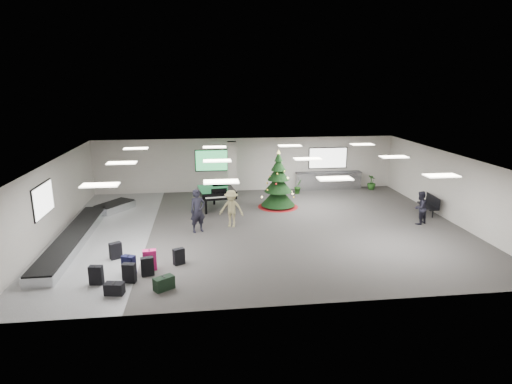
{
  "coord_description": "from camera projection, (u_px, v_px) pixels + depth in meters",
  "views": [
    {
      "loc": [
        -2.55,
        -18.24,
        6.46
      ],
      "look_at": [
        -0.19,
        1.0,
        1.43
      ],
      "focal_mm": 30.0,
      "sensor_mm": 36.0,
      "label": 1
    }
  ],
  "objects": [
    {
      "name": "christmas_tree",
      "position": [
        278.0,
        188.0,
        22.44
      ],
      "size": [
        2.14,
        2.14,
        3.06
      ],
      "color": "#691109",
      "rests_on": "ground"
    },
    {
      "name": "suitcase_3",
      "position": [
        179.0,
        256.0,
        15.51
      ],
      "size": [
        0.46,
        0.38,
        0.62
      ],
      "rotation": [
        0.0,
        0.0,
        0.47
      ],
      "color": "black",
      "rests_on": "ground"
    },
    {
      "name": "navy_suitcase",
      "position": [
        129.0,
        265.0,
        14.7
      ],
      "size": [
        0.5,
        0.41,
        0.69
      ],
      "rotation": [
        0.0,
        0.0,
        -0.41
      ],
      "color": "black",
      "rests_on": "ground"
    },
    {
      "name": "service_counter",
      "position": [
        328.0,
        180.0,
        26.29
      ],
      "size": [
        4.05,
        0.65,
        1.08
      ],
      "color": "silver",
      "rests_on": "ground"
    },
    {
      "name": "suitcase_8",
      "position": [
        116.0,
        251.0,
        15.98
      ],
      "size": [
        0.49,
        0.43,
        0.65
      ],
      "rotation": [
        0.0,
        0.0,
        0.53
      ],
      "color": "black",
      "rests_on": "ground"
    },
    {
      "name": "bench",
      "position": [
        430.0,
        204.0,
        21.36
      ],
      "size": [
        0.63,
        1.53,
        0.95
      ],
      "rotation": [
        0.0,
        0.0,
        -0.08
      ],
      "color": "black",
      "rests_on": "ground"
    },
    {
      "name": "suitcase_0",
      "position": [
        129.0,
        273.0,
        14.1
      ],
      "size": [
        0.46,
        0.31,
        0.67
      ],
      "rotation": [
        0.0,
        0.0,
        -0.21
      ],
      "color": "black",
      "rests_on": "ground"
    },
    {
      "name": "ground",
      "position": [
        263.0,
        228.0,
        19.45
      ],
      "size": [
        18.0,
        18.0,
        0.0
      ],
      "primitive_type": "plane",
      "color": "#3E3B39",
      "rests_on": "ground"
    },
    {
      "name": "room_envelope",
      "position": [
        253.0,
        175.0,
        19.46
      ],
      "size": [
        18.02,
        14.02,
        3.21
      ],
      "color": "beige",
      "rests_on": "ground"
    },
    {
      "name": "suitcase_5",
      "position": [
        96.0,
        275.0,
        13.96
      ],
      "size": [
        0.46,
        0.29,
        0.66
      ],
      "rotation": [
        0.0,
        0.0,
        -0.14
      ],
      "color": "black",
      "rests_on": "ground"
    },
    {
      "name": "black_duffel",
      "position": [
        114.0,
        289.0,
        13.32
      ],
      "size": [
        0.63,
        0.42,
        0.4
      ],
      "rotation": [
        0.0,
        0.0,
        -0.18
      ],
      "color": "black",
      "rests_on": "ground"
    },
    {
      "name": "green_duffel",
      "position": [
        164.0,
        283.0,
        13.64
      ],
      "size": [
        0.71,
        0.62,
        0.45
      ],
      "rotation": [
        0.0,
        0.0,
        0.59
      ],
      "color": "black",
      "rests_on": "ground"
    },
    {
      "name": "potted_plant_right",
      "position": [
        372.0,
        182.0,
        26.25
      ],
      "size": [
        0.68,
        0.68,
        0.9
      ],
      "primitive_type": "imported",
      "rotation": [
        0.0,
        0.0,
        2.04
      ],
      "color": "#123A12",
      "rests_on": "ground"
    },
    {
      "name": "potted_plant_left",
      "position": [
        298.0,
        186.0,
        25.29
      ],
      "size": [
        0.6,
        0.57,
        0.86
      ],
      "primitive_type": "imported",
      "rotation": [
        0.0,
        0.0,
        0.54
      ],
      "color": "#123A12",
      "rests_on": "ground"
    },
    {
      "name": "pink_suitcase",
      "position": [
        150.0,
        260.0,
        15.03
      ],
      "size": [
        0.5,
        0.32,
        0.76
      ],
      "rotation": [
        0.0,
        0.0,
        0.11
      ],
      "color": "#E11D6E",
      "rests_on": "ground"
    },
    {
      "name": "suitcase_1",
      "position": [
        147.0,
        266.0,
        14.61
      ],
      "size": [
        0.46,
        0.32,
        0.67
      ],
      "rotation": [
        0.0,
        0.0,
        0.25
      ],
      "color": "black",
      "rests_on": "ground"
    },
    {
      "name": "baggage_carousel",
      "position": [
        83.0,
        231.0,
        18.39
      ],
      "size": [
        2.28,
        9.71,
        0.43
      ],
      "color": "silver",
      "rests_on": "ground"
    },
    {
      "name": "traveler_b",
      "position": [
        231.0,
        209.0,
        19.4
      ],
      "size": [
        1.25,
        0.93,
        1.72
      ],
      "primitive_type": "imported",
      "rotation": [
        0.0,
        0.0,
        -0.3
      ],
      "color": "#9B8F5F",
      "rests_on": "ground"
    },
    {
      "name": "traveler_a",
      "position": [
        198.0,
        211.0,
        18.7
      ],
      "size": [
        0.83,
        0.71,
        1.94
      ],
      "primitive_type": "imported",
      "rotation": [
        0.0,
        0.0,
        0.43
      ],
      "color": "black",
      "rests_on": "ground"
    },
    {
      "name": "grand_piano",
      "position": [
        217.0,
        192.0,
        22.1
      ],
      "size": [
        2.01,
        2.45,
        1.28
      ],
      "rotation": [
        0.0,
        0.0,
        0.14
      ],
      "color": "black",
      "rests_on": "ground"
    },
    {
      "name": "traveler_bench",
      "position": [
        420.0,
        208.0,
        19.79
      ],
      "size": [
        0.96,
        0.89,
        1.57
      ],
      "primitive_type": "imported",
      "rotation": [
        0.0,
        0.0,
        3.66
      ],
      "color": "black",
      "rests_on": "ground"
    }
  ]
}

